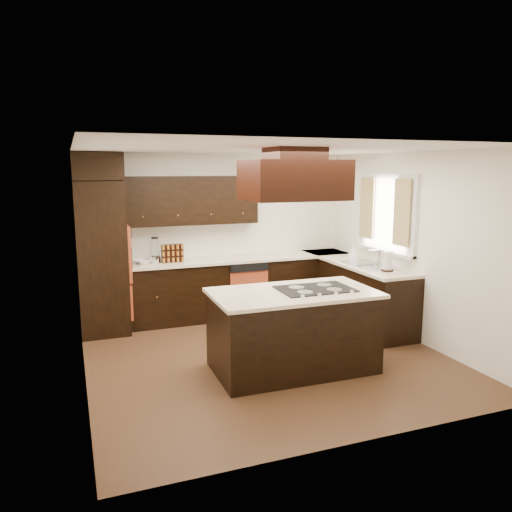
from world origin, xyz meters
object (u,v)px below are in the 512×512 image
object	(u,v)px
range_hood	(294,180)
spice_rack	(172,253)
island	(293,332)
oven_column	(102,258)

from	to	relation	value
range_hood	spice_rack	size ratio (longest dim) A/B	3.29
island	range_hood	xyz separation A→B (m)	(-0.05, -0.08, 1.72)
oven_column	range_hood	bearing A→B (deg)	-50.26
oven_column	spice_rack	xyz separation A→B (m)	(1.00, 0.06, -0.01)
range_hood	island	bearing A→B (deg)	59.86
oven_column	spice_rack	size ratio (longest dim) A/B	6.64
range_hood	spice_rack	xyz separation A→B (m)	(-0.87, 2.32, -1.11)
island	spice_rack	xyz separation A→B (m)	(-0.92, 2.24, 0.61)
island	range_hood	size ratio (longest dim) A/B	1.70
oven_column	island	xyz separation A→B (m)	(1.92, -2.17, -0.62)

